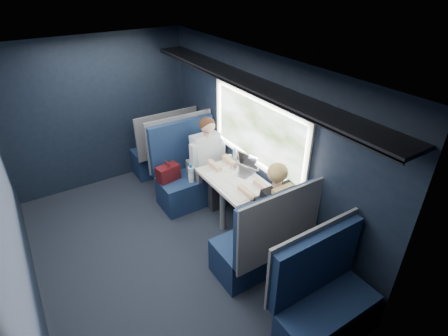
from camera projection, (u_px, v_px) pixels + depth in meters
ground at (163, 253)px, 4.37m from camera, size 2.80×4.20×0.01m
room_shell at (153, 147)px, 3.63m from camera, size 3.00×4.40×2.40m
table at (233, 184)px, 4.51m from camera, size 0.62×1.00×0.74m
seat_bay_near at (189, 175)px, 5.17m from camera, size 1.04×0.62×1.26m
seat_bay_far at (262, 244)px, 3.91m from camera, size 1.04×0.62×1.26m
seat_row_front at (164, 151)px, 5.86m from camera, size 1.04×0.51×1.16m
seat_row_back at (323, 302)px, 3.24m from camera, size 1.04×0.51×1.16m
man at (210, 157)px, 5.02m from camera, size 0.53×0.56×1.32m
woman at (272, 206)px, 3.99m from camera, size 0.53×0.56×1.32m
papers at (238, 181)px, 4.43m from camera, size 0.56×0.79×0.01m
laptop at (244, 166)px, 4.61m from camera, size 0.35×0.40×0.26m
bottle_small at (235, 155)px, 4.84m from camera, size 0.06×0.06×0.20m
cup at (230, 158)px, 4.88m from camera, size 0.06×0.06×0.08m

